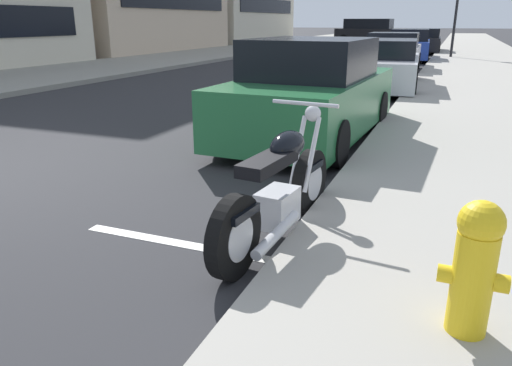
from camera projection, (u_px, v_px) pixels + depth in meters
name	position (u px, v px, depth m)	size (l,w,h in m)	color
sidewalk_near_curb	(495.00, 85.00, 13.55)	(120.00, 4.40, 0.14)	gray
sidewalk_far_curb	(98.00, 68.00, 18.37)	(120.00, 5.00, 0.14)	gray
parking_stall_stripe	(200.00, 247.00, 4.03)	(0.12, 2.20, 0.01)	silver
parked_motorcycle	(279.00, 192.00, 4.06)	(2.05, 0.62, 1.11)	black
parked_car_near_corner	(311.00, 94.00, 7.51)	(4.25, 1.95, 1.54)	#236638
parked_car_far_down_curb	(382.00, 66.00, 13.08)	(4.64, 2.15, 1.32)	silver
parked_car_across_street	(393.00, 53.00, 17.82)	(4.14, 1.99, 1.38)	silver
parked_car_at_intersection	(409.00, 46.00, 22.69)	(4.48, 2.01, 1.42)	navy
parked_car_mid_block	(423.00, 41.00, 27.97)	(4.42, 2.03, 1.37)	black
crossing_truck	(368.00, 31.00, 37.90)	(2.33, 4.99, 1.92)	black
fire_hydrant	(475.00, 265.00, 2.60)	(0.24, 0.36, 0.77)	gold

